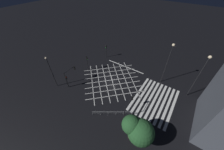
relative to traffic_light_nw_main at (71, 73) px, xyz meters
The scene contains 13 objects.
ground_plane 9.82m from the traffic_light_nw_main, 49.62° to the right, with size 200.00×200.00×0.00m, color black.
road_markings 15.49m from the traffic_light_nw_main, 65.50° to the right, with size 16.37×22.78×0.01m.
traffic_light_nw_main is the anchor object (origin of this frame).
traffic_light_sw_main 14.58m from the traffic_light_nw_main, 88.24° to the right, with size 3.00×0.36×3.57m.
traffic_light_nw_cross 1.70m from the traffic_light_nw_main, behind, with size 0.36×0.39×3.42m.
traffic_light_ne_main 13.45m from the traffic_light_nw_main, ahead, with size 0.39×0.36×4.10m.
traffic_light_median_north 5.62m from the traffic_light_nw_main, ahead, with size 0.36×0.39×4.40m.
street_lamp_east 4.18m from the traffic_light_nw_main, 138.39° to the left, with size 0.44×0.44×7.91m.
street_lamp_west 26.04m from the traffic_light_nw_main, 64.19° to the right, with size 0.55×0.55×10.02m.
street_lamp_far 21.37m from the traffic_light_nw_main, 54.56° to the right, with size 0.56×0.56×10.02m.
street_tree_near 18.83m from the traffic_light_nw_main, 101.23° to the right, with size 3.79×3.79×5.57m.
street_tree_far 17.40m from the traffic_light_nw_main, 102.40° to the right, with size 2.81×2.81×5.68m.
pedestrian_railing 12.74m from the traffic_light_nw_main, 98.35° to the right, with size 4.13×6.08×1.05m.
Camera 1 is at (-18.36, -12.40, 21.16)m, focal length 20.00 mm.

